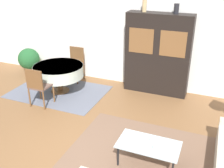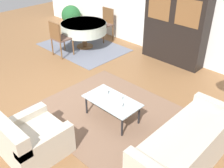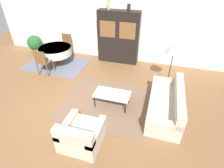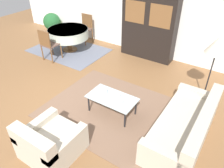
{
  "view_description": "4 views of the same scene",
  "coord_description": "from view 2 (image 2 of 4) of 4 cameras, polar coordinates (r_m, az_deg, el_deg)",
  "views": [
    {
      "loc": [
        2.0,
        -2.97,
        3.09
      ],
      "look_at": [
        0.2,
        1.4,
        0.95
      ],
      "focal_mm": 42.0,
      "sensor_mm": 36.0,
      "label": 1
    },
    {
      "loc": [
        3.9,
        -2.27,
        3.08
      ],
      "look_at": [
        1.22,
        0.51,
        0.75
      ],
      "focal_mm": 42.0,
      "sensor_mm": 36.0,
      "label": 2
    },
    {
      "loc": [
        2.34,
        -3.27,
        3.43
      ],
      "look_at": [
        1.22,
        0.51,
        0.75
      ],
      "focal_mm": 28.0,
      "sensor_mm": 36.0,
      "label": 3
    },
    {
      "loc": [
        3.2,
        -2.5,
        3.18
      ],
      "look_at": [
        1.22,
        0.51,
        0.75
      ],
      "focal_mm": 35.0,
      "sensor_mm": 36.0,
      "label": 4
    }
  ],
  "objects": [
    {
      "name": "couch",
      "position": [
        4.2,
        16.87,
        -12.37
      ],
      "size": [
        0.84,
        2.03,
        0.76
      ],
      "rotation": [
        0.0,
        0.0,
        1.57
      ],
      "color": "beige",
      "rests_on": "ground_plane"
    },
    {
      "name": "cup",
      "position": [
        4.84,
        -1.35,
        -1.74
      ],
      "size": [
        0.09,
        0.09,
        0.08
      ],
      "color": "white",
      "rests_on": "coffee_table"
    },
    {
      "name": "bowl_small",
      "position": [
        4.72,
        1.5,
        -2.92
      ],
      "size": [
        0.14,
        0.14,
        0.05
      ],
      "color": "white",
      "rests_on": "coffee_table"
    },
    {
      "name": "armchair",
      "position": [
        4.28,
        -17.16,
        -11.53
      ],
      "size": [
        0.88,
        0.91,
        0.74
      ],
      "color": "beige",
      "rests_on": "ground_plane"
    },
    {
      "name": "display_cabinet",
      "position": [
        6.83,
        13.72,
        12.81
      ],
      "size": [
        1.63,
        0.42,
        2.07
      ],
      "color": "black",
      "rests_on": "ground_plane"
    },
    {
      "name": "dining_chair_far",
      "position": [
        8.25,
        -1.45,
        13.35
      ],
      "size": [
        0.44,
        0.44,
        0.96
      ],
      "rotation": [
        0.0,
        0.0,
        3.14
      ],
      "color": "brown",
      "rests_on": "dining_rug"
    },
    {
      "name": "potted_plant",
      "position": [
        9.41,
        -8.89,
        14.45
      ],
      "size": [
        0.65,
        0.65,
        0.79
      ],
      "color": "#93664C",
      "rests_on": "ground_plane"
    },
    {
      "name": "area_rug",
      "position": [
        5.04,
        -0.48,
        -6.48
      ],
      "size": [
        2.65,
        2.3,
        0.01
      ],
      "color": "brown",
      "rests_on": "ground_plane"
    },
    {
      "name": "dining_chair_near",
      "position": [
        7.21,
        -11.44,
        10.07
      ],
      "size": [
        0.44,
        0.44,
        0.96
      ],
      "color": "brown",
      "rests_on": "dining_rug"
    },
    {
      "name": "bowl",
      "position": [
        4.54,
        1.18,
        -4.44
      ],
      "size": [
        0.2,
        0.2,
        0.06
      ],
      "color": "white",
      "rests_on": "coffee_table"
    },
    {
      "name": "ground_plane",
      "position": [
        5.46,
        -13.04,
        -4.11
      ],
      "size": [
        14.0,
        14.0,
        0.0
      ],
      "primitive_type": "plane",
      "color": "brown"
    },
    {
      "name": "dining_rug",
      "position": [
        7.89,
        -6.27,
        8.0
      ],
      "size": [
        2.44,
        1.71,
        0.01
      ],
      "color": "slate",
      "rests_on": "ground_plane"
    },
    {
      "name": "coffee_table",
      "position": [
        4.71,
        0.0,
        -3.93
      ],
      "size": [
        1.02,
        0.57,
        0.4
      ],
      "color": "black",
      "rests_on": "area_rug"
    },
    {
      "name": "dining_table",
      "position": [
        7.69,
        -6.15,
        12.05
      ],
      "size": [
        1.3,
        1.3,
        0.73
      ],
      "color": "brown",
      "rests_on": "dining_rug"
    },
    {
      "name": "wall_back",
      "position": [
        7.28,
        10.71,
        16.86
      ],
      "size": [
        10.0,
        0.06,
        2.7
      ],
      "color": "white",
      "rests_on": "ground_plane"
    }
  ]
}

